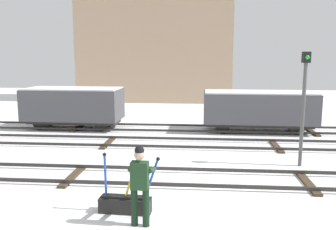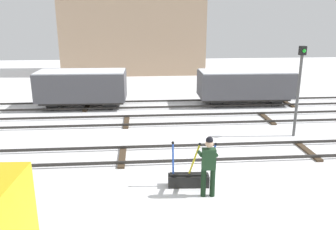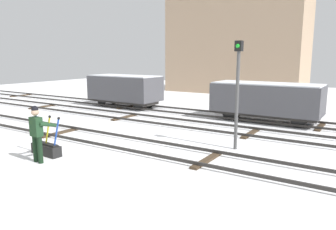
% 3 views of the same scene
% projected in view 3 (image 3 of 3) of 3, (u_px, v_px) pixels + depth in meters
% --- Properties ---
extents(ground_plane, '(60.00, 60.00, 0.00)m').
position_uv_depth(ground_plane, '(123.00, 145.00, 12.18)').
color(ground_plane, white).
extents(track_main_line, '(44.00, 1.94, 0.18)m').
position_uv_depth(track_main_line, '(123.00, 142.00, 12.16)').
color(track_main_line, '#2D2B28').
rests_on(track_main_line, ground_plane).
extents(track_siding_near, '(44.00, 1.94, 0.18)m').
position_uv_depth(track_siding_near, '(180.00, 123.00, 15.73)').
color(track_siding_near, '#2D2B28').
rests_on(track_siding_near, ground_plane).
extents(track_siding_far, '(44.00, 1.94, 0.18)m').
position_uv_depth(track_siding_far, '(208.00, 114.00, 18.29)').
color(track_siding_far, '#2D2B28').
rests_on(track_siding_far, ground_plane).
extents(switch_lever_frame, '(1.47, 0.43, 1.45)m').
position_uv_depth(switch_lever_frame, '(46.00, 148.00, 10.94)').
color(switch_lever_frame, black).
rests_on(switch_lever_frame, ground_plane).
extents(rail_worker, '(0.56, 0.71, 1.81)m').
position_uv_depth(rail_worker, '(37.00, 131.00, 10.04)').
color(rail_worker, black).
rests_on(rail_worker, ground_plane).
extents(signal_post, '(0.24, 0.32, 3.84)m').
position_uv_depth(signal_post, '(238.00, 84.00, 11.26)').
color(signal_post, '#4C4C4C').
rests_on(signal_post, ground_plane).
extents(apartment_building, '(12.64, 5.38, 10.31)m').
position_uv_depth(apartment_building, '(237.00, 36.00, 29.85)').
color(apartment_building, tan).
rests_on(apartment_building, ground_plane).
extents(freight_car_near_switch, '(5.39, 2.19, 1.99)m').
position_uv_depth(freight_car_near_switch, '(266.00, 99.00, 16.38)').
color(freight_car_near_switch, '#2D2B28').
rests_on(freight_car_near_switch, ground_plane).
extents(freight_car_back_track, '(4.90, 2.23, 2.10)m').
position_uv_depth(freight_car_back_track, '(125.00, 89.00, 21.29)').
color(freight_car_back_track, '#2D2B28').
rests_on(freight_car_back_track, ground_plane).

